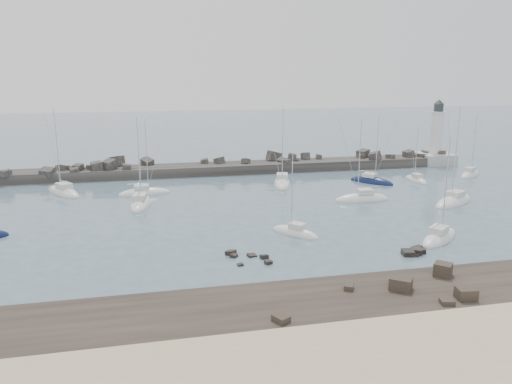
# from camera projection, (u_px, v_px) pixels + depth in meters

# --- Properties ---
(ground) EXTENTS (400.00, 400.00, 0.00)m
(ground) POSITION_uv_depth(u_px,v_px,m) (266.00, 231.00, 63.34)
(ground) COLOR #486170
(ground) RESTS_ON ground
(sand_strip) EXTENTS (140.00, 14.00, 1.00)m
(sand_strip) POSITION_uv_depth(u_px,v_px,m) (378.00, 379.00, 32.97)
(sand_strip) COLOR #CEBA8E
(sand_strip) RESTS_ON ground
(rock_shelf) EXTENTS (140.00, 12.00, 1.96)m
(rock_shelf) POSITION_uv_depth(u_px,v_px,m) (326.00, 310.00, 42.48)
(rock_shelf) COLOR black
(rock_shelf) RESTS_ON ground
(rock_cluster_near) EXTENTS (4.57, 4.75, 1.16)m
(rock_cluster_near) POSITION_uv_depth(u_px,v_px,m) (245.00, 257.00, 54.46)
(rock_cluster_near) COLOR black
(rock_cluster_near) RESTS_ON ground
(rock_cluster_far) EXTENTS (3.30, 2.87, 1.40)m
(rock_cluster_far) POSITION_uv_depth(u_px,v_px,m) (414.00, 254.00, 55.51)
(rock_cluster_far) COLOR black
(rock_cluster_far) RESTS_ON ground
(breakwater) EXTENTS (115.00, 7.80, 5.33)m
(breakwater) POSITION_uv_depth(u_px,v_px,m) (185.00, 173.00, 97.83)
(breakwater) COLOR #302D2A
(breakwater) RESTS_ON ground
(lighthouse) EXTENTS (7.00, 7.00, 14.60)m
(lighthouse) POSITION_uv_depth(u_px,v_px,m) (435.00, 150.00, 108.44)
(lighthouse) COLOR #A6A6A1
(lighthouse) RESTS_ON ground
(sailboat_1) EXTENTS (7.71, 9.57, 15.09)m
(sailboat_1) POSITION_uv_depth(u_px,v_px,m) (63.00, 193.00, 82.62)
(sailboat_1) COLOR white
(sailboat_1) RESTS_ON ground
(sailboat_3) EXTENTS (4.07, 9.30, 14.32)m
(sailboat_3) POSITION_uv_depth(u_px,v_px,m) (141.00, 204.00, 75.43)
(sailboat_3) COLOR white
(sailboat_3) RESTS_ON ground
(sailboat_4) EXTENTS (8.64, 3.42, 13.28)m
(sailboat_4) POSITION_uv_depth(u_px,v_px,m) (144.00, 193.00, 82.24)
(sailboat_4) COLOR white
(sailboat_4) RESTS_ON ground
(sailboat_5) EXTENTS (5.86, 6.59, 10.86)m
(sailboat_5) POSITION_uv_depth(u_px,v_px,m) (295.00, 233.00, 62.12)
(sailboat_5) COLOR white
(sailboat_5) RESTS_ON ground
(sailboat_6) EXTENTS (5.28, 9.93, 15.10)m
(sailboat_6) POSITION_uv_depth(u_px,v_px,m) (282.00, 184.00, 89.17)
(sailboat_6) COLOR white
(sailboat_6) RESTS_ON ground
(sailboat_7) EXTENTS (8.24, 7.23, 13.44)m
(sailboat_7) POSITION_uv_depth(u_px,v_px,m) (439.00, 238.00, 60.11)
(sailboat_7) COLOR white
(sailboat_7) RESTS_ON ground
(sailboat_8) EXTENTS (7.33, 8.15, 13.33)m
(sailboat_8) POSITION_uv_depth(u_px,v_px,m) (371.00, 182.00, 90.75)
(sailboat_8) COLOR #0F1841
(sailboat_8) RESTS_ON ground
(sailboat_9) EXTENTS (8.91, 3.10, 14.04)m
(sailboat_9) POSITION_uv_depth(u_px,v_px,m) (362.00, 200.00, 78.22)
(sailboat_9) COLOR white
(sailboat_9) RESTS_ON ground
(sailboat_10) EXTENTS (2.19, 6.73, 10.73)m
(sailboat_10) POSITION_uv_depth(u_px,v_px,m) (416.00, 180.00, 92.03)
(sailboat_10) COLOR white
(sailboat_10) RESTS_ON ground
(sailboat_11) EXTENTS (10.20, 7.99, 15.87)m
(sailboat_11) POSITION_uv_depth(u_px,v_px,m) (454.00, 202.00, 76.72)
(sailboat_11) COLOR white
(sailboat_11) RESTS_ON ground
(sailboat_12) EXTENTS (7.61, 6.54, 12.46)m
(sailboat_12) POSITION_uv_depth(u_px,v_px,m) (470.00, 175.00, 96.49)
(sailboat_12) COLOR white
(sailboat_12) RESTS_ON ground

